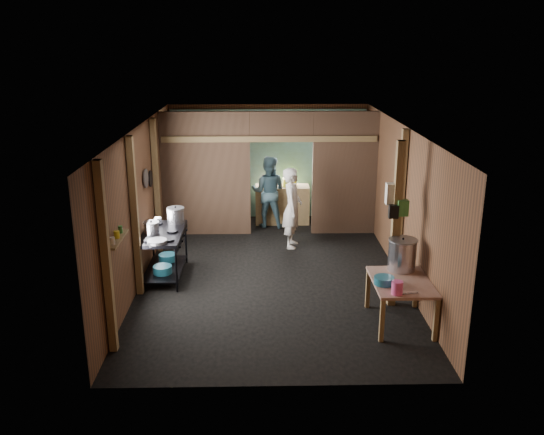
{
  "coord_description": "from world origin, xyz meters",
  "views": [
    {
      "loc": [
        -0.21,
        -9.48,
        4.0
      ],
      "look_at": [
        0.0,
        -0.2,
        1.1
      ],
      "focal_mm": 37.87,
      "sensor_mm": 36.0,
      "label": 1
    }
  ],
  "objects_px": {
    "stock_pot": "(402,255)",
    "yellow_tub": "(290,182)",
    "cook": "(292,208)",
    "prep_table": "(400,302)",
    "stove_pot_large": "(176,216)",
    "pink_bucket": "(397,288)",
    "gas_range": "(164,255)"
  },
  "relations": [
    {
      "from": "gas_range",
      "to": "yellow_tub",
      "type": "bearing_deg",
      "value": 52.72
    },
    {
      "from": "gas_range",
      "to": "stove_pot_large",
      "type": "xyz_separation_m",
      "value": [
        0.17,
        0.47,
        0.55
      ]
    },
    {
      "from": "stove_pot_large",
      "to": "yellow_tub",
      "type": "bearing_deg",
      "value": 50.23
    },
    {
      "from": "pink_bucket",
      "to": "cook",
      "type": "relative_size",
      "value": 0.12
    },
    {
      "from": "stove_pot_large",
      "to": "cook",
      "type": "relative_size",
      "value": 0.2
    },
    {
      "from": "stock_pot",
      "to": "cook",
      "type": "distance_m",
      "value": 3.25
    },
    {
      "from": "stock_pot",
      "to": "cook",
      "type": "relative_size",
      "value": 0.31
    },
    {
      "from": "gas_range",
      "to": "cook",
      "type": "xyz_separation_m",
      "value": [
        2.32,
        1.51,
        0.39
      ]
    },
    {
      "from": "prep_table",
      "to": "pink_bucket",
      "type": "relative_size",
      "value": 6.11
    },
    {
      "from": "stock_pot",
      "to": "yellow_tub",
      "type": "bearing_deg",
      "value": 108.09
    },
    {
      "from": "gas_range",
      "to": "pink_bucket",
      "type": "distance_m",
      "value": 4.2
    },
    {
      "from": "prep_table",
      "to": "cook",
      "type": "relative_size",
      "value": 0.71
    },
    {
      "from": "stove_pot_large",
      "to": "pink_bucket",
      "type": "height_order",
      "value": "stove_pot_large"
    },
    {
      "from": "stove_pot_large",
      "to": "stock_pot",
      "type": "distance_m",
      "value": 4.07
    },
    {
      "from": "stove_pot_large",
      "to": "stock_pot",
      "type": "bearing_deg",
      "value": -26.96
    },
    {
      "from": "cook",
      "to": "pink_bucket",
      "type": "bearing_deg",
      "value": -154.82
    },
    {
      "from": "yellow_tub",
      "to": "pink_bucket",
      "type": "bearing_deg",
      "value": -77.38
    },
    {
      "from": "cook",
      "to": "stock_pot",
      "type": "bearing_deg",
      "value": -145.62
    },
    {
      "from": "stove_pot_large",
      "to": "gas_range",
      "type": "bearing_deg",
      "value": -109.99
    },
    {
      "from": "stove_pot_large",
      "to": "prep_table",
      "type": "bearing_deg",
      "value": -32.62
    },
    {
      "from": "stove_pot_large",
      "to": "pink_bucket",
      "type": "distance_m",
      "value": 4.33
    },
    {
      "from": "yellow_tub",
      "to": "prep_table",
      "type": "bearing_deg",
      "value": -74.37
    },
    {
      "from": "prep_table",
      "to": "stove_pot_large",
      "type": "distance_m",
      "value": 4.25
    },
    {
      "from": "prep_table",
      "to": "cook",
      "type": "xyz_separation_m",
      "value": [
        -1.39,
        3.31,
        0.47
      ]
    },
    {
      "from": "yellow_tub",
      "to": "cook",
      "type": "bearing_deg",
      "value": -91.04
    },
    {
      "from": "prep_table",
      "to": "stock_pot",
      "type": "distance_m",
      "value": 0.71
    },
    {
      "from": "prep_table",
      "to": "yellow_tub",
      "type": "relative_size",
      "value": 3.53
    },
    {
      "from": "stove_pot_large",
      "to": "pink_bucket",
      "type": "xyz_separation_m",
      "value": [
        3.37,
        -2.71,
        -0.2
      ]
    },
    {
      "from": "gas_range",
      "to": "yellow_tub",
      "type": "relative_size",
      "value": 4.35
    },
    {
      "from": "stove_pot_large",
      "to": "cook",
      "type": "bearing_deg",
      "value": 25.84
    },
    {
      "from": "stock_pot",
      "to": "pink_bucket",
      "type": "relative_size",
      "value": 2.7
    },
    {
      "from": "gas_range",
      "to": "pink_bucket",
      "type": "xyz_separation_m",
      "value": [
        3.54,
        -2.24,
        0.35
      ]
    }
  ]
}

